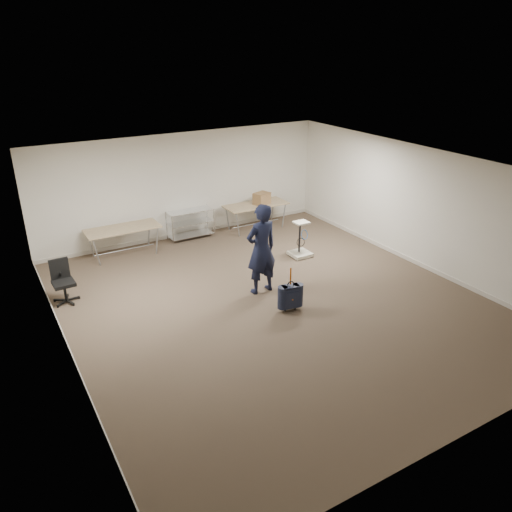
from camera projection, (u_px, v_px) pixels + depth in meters
ground at (273, 303)px, 10.28m from camera, size 9.00×9.00×0.00m
room_shell at (241, 275)px, 11.35m from camera, size 8.00×9.00×9.00m
folding_table_left at (123, 230)px, 12.25m from camera, size 1.80×0.75×0.73m
folding_table_right at (256, 206)px, 14.01m from camera, size 1.80×0.75×0.73m
wire_shelf at (190, 223)px, 13.42m from camera, size 1.22×0.47×0.80m
person at (261, 249)px, 10.36m from camera, size 0.74×0.51×1.96m
suitcase at (290, 296)px, 9.85m from camera, size 0.37×0.25×0.93m
office_chair at (64, 289)px, 10.23m from camera, size 0.55×0.55×0.90m
equipment_cart at (300, 247)px, 12.38m from camera, size 0.49×0.49×0.91m
cardboard_box at (262, 198)px, 13.94m from camera, size 0.51×0.44×0.32m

